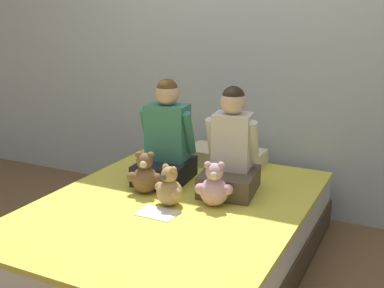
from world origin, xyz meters
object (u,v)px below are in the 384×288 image
(bed, at_px, (174,234))
(teddy_bear_between_children, at_px, (169,188))
(teddy_bear_held_by_left_child, at_px, (145,176))
(child_on_left, at_px, (166,141))
(child_on_right, at_px, (231,152))
(teddy_bear_held_by_right_child, at_px, (214,187))
(sign_card, at_px, (158,213))
(pillow_at_headboard, at_px, (225,157))

(bed, bearing_deg, teddy_bear_between_children, -88.79)
(bed, height_order, teddy_bear_between_children, teddy_bear_between_children)
(teddy_bear_held_by_left_child, xyz_separation_m, teddy_bear_between_children, (0.22, -0.10, -0.01))
(child_on_left, xyz_separation_m, child_on_right, (0.44, -0.00, -0.01))
(teddy_bear_held_by_left_child, distance_m, teddy_bear_between_children, 0.24)
(child_on_left, xyz_separation_m, teddy_bear_held_by_left_child, (0.00, -0.26, -0.14))
(teddy_bear_held_by_right_child, bearing_deg, bed, 175.08)
(teddy_bear_held_by_left_child, xyz_separation_m, sign_card, (0.22, -0.23, -0.10))
(bed, distance_m, sign_card, 0.26)
(pillow_at_headboard, bearing_deg, teddy_bear_held_by_right_child, -72.18)
(teddy_bear_held_by_left_child, height_order, teddy_bear_held_by_right_child, same)
(teddy_bear_between_children, bearing_deg, child_on_right, 79.84)
(child_on_right, height_order, teddy_bear_between_children, child_on_right)
(pillow_at_headboard, relative_size, sign_card, 2.54)
(pillow_at_headboard, distance_m, sign_card, 0.93)
(teddy_bear_held_by_left_child, height_order, teddy_bear_between_children, teddy_bear_held_by_left_child)
(child_on_right, relative_size, teddy_bear_between_children, 2.69)
(teddy_bear_held_by_left_child, bearing_deg, teddy_bear_between_children, -45.29)
(pillow_at_headboard, bearing_deg, child_on_left, -117.14)
(sign_card, bearing_deg, teddy_bear_held_by_right_child, 47.19)
(teddy_bear_held_by_left_child, height_order, pillow_at_headboard, teddy_bear_held_by_left_child)
(teddy_bear_between_children, bearing_deg, child_on_left, 142.01)
(child_on_left, bearing_deg, sign_card, -70.96)
(child_on_right, distance_m, teddy_bear_held_by_right_child, 0.29)
(child_on_left, bearing_deg, pillow_at_headboard, 57.63)
(child_on_left, height_order, teddy_bear_held_by_right_child, child_on_left)
(bed, bearing_deg, teddy_bear_held_by_left_child, 165.11)
(child_on_left, relative_size, teddy_bear_held_by_left_child, 2.53)
(child_on_left, relative_size, teddy_bear_held_by_right_child, 2.52)
(teddy_bear_between_children, bearing_deg, pillow_at_headboard, 110.74)
(teddy_bear_between_children, height_order, pillow_at_headboard, teddy_bear_between_children)
(bed, distance_m, child_on_left, 0.59)
(teddy_bear_held_by_left_child, height_order, sign_card, teddy_bear_held_by_left_child)
(teddy_bear_between_children, height_order, sign_card, teddy_bear_between_children)
(bed, distance_m, teddy_bear_between_children, 0.29)
(child_on_left, bearing_deg, child_on_right, -5.66)
(teddy_bear_between_children, relative_size, sign_card, 1.11)
(child_on_left, bearing_deg, teddy_bear_held_by_left_child, -94.41)
(child_on_right, bearing_deg, teddy_bear_held_by_right_child, -96.88)
(bed, distance_m, teddy_bear_held_by_left_child, 0.37)
(bed, distance_m, child_on_right, 0.58)
(bed, bearing_deg, teddy_bear_held_by_right_child, 16.14)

